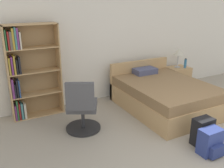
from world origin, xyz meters
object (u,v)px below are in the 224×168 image
(bed, at_px, (163,95))
(table_lamp, at_px, (179,52))
(office_chair, at_px, (82,109))
(bookshelf, at_px, (27,71))
(water_bottle, at_px, (185,63))
(backpack_blue, at_px, (211,142))
(backpack_black, at_px, (203,132))
(nightstand, at_px, (178,78))

(bed, bearing_deg, table_lamp, 37.33)
(office_chair, bearing_deg, bookshelf, 122.34)
(water_bottle, bearing_deg, backpack_blue, -125.40)
(bed, bearing_deg, backpack_blue, -104.51)
(bed, bearing_deg, water_bottle, 30.03)
(backpack_black, bearing_deg, bookshelf, 133.25)
(bookshelf, bearing_deg, office_chair, -57.66)
(water_bottle, bearing_deg, bed, -149.97)
(bookshelf, height_order, water_bottle, bookshelf)
(bed, height_order, nightstand, bed)
(table_lamp, bearing_deg, backpack_black, -122.72)
(office_chair, xyz_separation_m, table_lamp, (2.88, 0.94, 0.50))
(nightstand, xyz_separation_m, table_lamp, (-0.03, 0.02, 0.64))
(office_chair, bearing_deg, bed, 3.74)
(backpack_blue, bearing_deg, bed, 75.49)
(bookshelf, xyz_separation_m, bed, (2.44, -0.90, -0.60))
(backpack_black, relative_size, backpack_blue, 1.11)
(bookshelf, bearing_deg, table_lamp, -1.23)
(office_chair, xyz_separation_m, water_bottle, (3.02, 0.82, 0.24))
(table_lamp, height_order, backpack_black, table_lamp)
(bookshelf, xyz_separation_m, water_bottle, (3.66, -0.20, -0.24))
(table_lamp, bearing_deg, nightstand, -31.19)
(nightstand, bearing_deg, backpack_black, -123.45)
(bookshelf, distance_m, bed, 2.67)
(bookshelf, relative_size, water_bottle, 7.37)
(bookshelf, relative_size, nightstand, 3.22)
(bookshelf, bearing_deg, water_bottle, -3.06)
(bookshelf, height_order, table_lamp, bookshelf)
(table_lamp, height_order, backpack_blue, table_lamp)
(nightstand, distance_m, backpack_blue, 2.84)
(backpack_blue, bearing_deg, water_bottle, 54.60)
(office_chair, distance_m, nightstand, 3.06)
(water_bottle, bearing_deg, nightstand, 136.41)
(backpack_black, height_order, backpack_blue, backpack_black)
(water_bottle, distance_m, backpack_black, 2.61)
(bed, relative_size, nightstand, 3.61)
(backpack_blue, bearing_deg, nightstand, 57.59)
(nightstand, relative_size, table_lamp, 1.16)
(office_chair, height_order, water_bottle, office_chair)
(nightstand, bearing_deg, water_bottle, -43.59)
(nightstand, bearing_deg, bed, -143.97)
(bookshelf, xyz_separation_m, nightstand, (3.55, -0.09, -0.62))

